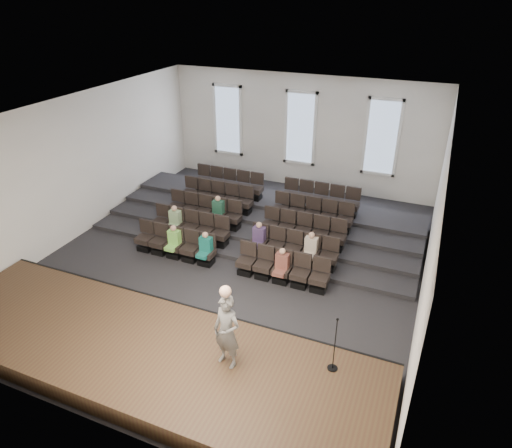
{
  "coord_description": "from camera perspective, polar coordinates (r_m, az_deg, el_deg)",
  "views": [
    {
      "loc": [
        5.75,
        -11.8,
        8.24
      ],
      "look_at": [
        0.61,
        0.5,
        1.24
      ],
      "focal_mm": 32.0,
      "sensor_mm": 36.0,
      "label": 1
    }
  ],
  "objects": [
    {
      "name": "wall_right",
      "position": [
        13.12,
        21.46,
        -0.3
      ],
      "size": [
        0.04,
        14.0,
        5.0
      ],
      "primitive_type": "cube",
      "color": "white",
      "rests_on": "ground"
    },
    {
      "name": "ceiling",
      "position": [
        13.51,
        -3.29,
        13.84
      ],
      "size": [
        12.0,
        14.0,
        0.02
      ],
      "primitive_type": "cube",
      "color": "white",
      "rests_on": "ground"
    },
    {
      "name": "stage",
      "position": [
        11.91,
        -13.72,
        -15.44
      ],
      "size": [
        11.8,
        3.6,
        0.5
      ],
      "primitive_type": "cube",
      "color": "#3E2E1A",
      "rests_on": "ground"
    },
    {
      "name": "stage_lip",
      "position": [
        12.98,
        -9.19,
        -10.69
      ],
      "size": [
        11.8,
        0.06,
        0.52
      ],
      "primitive_type": "cube",
      "color": "black",
      "rests_on": "ground"
    },
    {
      "name": "wall_back",
      "position": [
        20.49,
        5.58,
        11.33
      ],
      "size": [
        12.0,
        0.04,
        5.0
      ],
      "primitive_type": "cube",
      "color": "white",
      "rests_on": "ground"
    },
    {
      "name": "ground",
      "position": [
        15.5,
        -2.8,
        -4.45
      ],
      "size": [
        14.0,
        14.0,
        0.0
      ],
      "primitive_type": "plane",
      "color": "#232326",
      "rests_on": "ground"
    },
    {
      "name": "audience",
      "position": [
        15.28,
        -3.26,
        -1.52
      ],
      "size": [
        5.45,
        2.64,
        1.1
      ],
      "color": "#7BC950",
      "rests_on": "seating_rows"
    },
    {
      "name": "wall_front",
      "position": [
        9.42,
        -22.08,
        -12.26
      ],
      "size": [
        12.0,
        0.04,
        5.0
      ],
      "primitive_type": "cube",
      "color": "white",
      "rests_on": "ground"
    },
    {
      "name": "wall_left",
      "position": [
        17.62,
        -21.13,
        6.82
      ],
      "size": [
        0.04,
        14.0,
        5.0
      ],
      "primitive_type": "cube",
      "color": "white",
      "rests_on": "ground"
    },
    {
      "name": "risers",
      "position": [
        17.94,
        1.5,
        1.06
      ],
      "size": [
        11.8,
        4.8,
        0.6
      ],
      "color": "#232326",
      "rests_on": "ground"
    },
    {
      "name": "windows",
      "position": [
        20.38,
        5.55,
        11.82
      ],
      "size": [
        8.44,
        0.1,
        3.24
      ],
      "color": "white",
      "rests_on": "wall_back"
    },
    {
      "name": "mic_stand",
      "position": [
        10.73,
        9.71,
        -15.74
      ],
      "size": [
        0.24,
        0.24,
        1.45
      ],
      "color": "black",
      "rests_on": "stage"
    },
    {
      "name": "seating_rows",
      "position": [
        16.37,
        -0.56,
        0.22
      ],
      "size": [
        6.8,
        4.7,
        1.67
      ],
      "color": "black",
      "rests_on": "ground"
    },
    {
      "name": "speaker",
      "position": [
        10.4,
        -3.65,
        -13.28
      ],
      "size": [
        0.76,
        0.58,
        1.86
      ],
      "primitive_type": "imported",
      "rotation": [
        0.0,
        0.0,
        -0.21
      ],
      "color": "#5F5D5A",
      "rests_on": "stage"
    }
  ]
}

